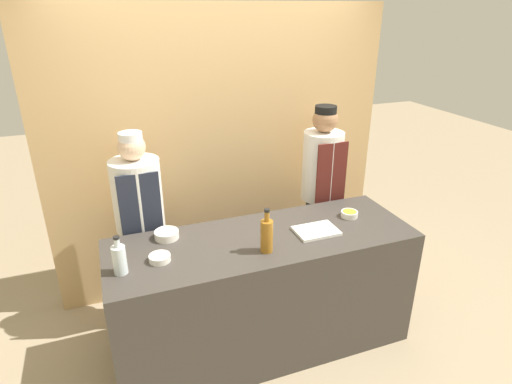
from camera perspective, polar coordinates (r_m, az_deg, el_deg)
ground_plane at (r=3.47m, az=0.89°, el=-19.32°), size 14.00×14.00×0.00m
cabinet_wall at (r=3.70m, az=-4.76°, el=5.16°), size 2.87×0.18×2.40m
counter at (r=3.18m, az=0.94°, el=-13.28°), size 2.11×0.73×0.91m
sauce_bowl_orange at (r=2.97m, az=-11.83°, el=-5.52°), size 0.16×0.16×0.05m
sauce_bowl_green at (r=2.73m, az=-12.72°, el=-8.54°), size 0.13×0.13×0.04m
sauce_bowl_yellow at (r=3.27m, az=12.35°, el=-2.86°), size 0.13×0.13×0.04m
cutting_board at (r=3.02m, az=8.04°, el=-5.15°), size 0.29×0.21×0.02m
bottle_clear at (r=2.64m, az=-17.76°, el=-8.49°), size 0.08×0.08×0.25m
bottle_amber at (r=2.72m, az=1.44°, el=-5.75°), size 0.08×0.08×0.30m
chef_left at (r=3.32m, az=-15.05°, el=-4.50°), size 0.36×0.36×1.57m
chef_right at (r=3.70m, az=8.61°, el=-0.07°), size 0.33×0.33×1.64m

